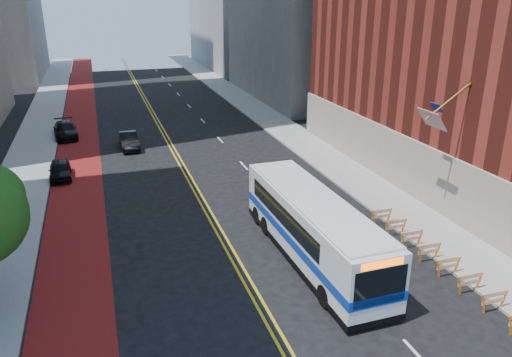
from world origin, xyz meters
The scene contains 12 objects.
ground centered at (0.00, 0.00, 0.00)m, with size 160.00×160.00×0.00m, color black.
sidewalk_left centered at (-12.00, 30.00, 0.07)m, with size 4.00×140.00×0.15m, color gray.
sidewalk_right centered at (12.00, 30.00, 0.07)m, with size 4.00×140.00×0.15m, color gray.
bus_lane_paint centered at (-8.10, 30.00, 0.00)m, with size 3.60×140.00×0.01m, color maroon.
center_line_inner centered at (-0.18, 30.00, 0.00)m, with size 0.14×140.00×0.01m, color gold.
center_line_outer centered at (0.18, 30.00, 0.00)m, with size 0.14×140.00×0.01m, color gold.
lane_dashes centered at (4.80, 38.00, 0.01)m, with size 0.14×98.20×0.01m.
construction_barriers centered at (9.60, 3.42, 0.68)m, with size 1.42×10.91×1.00m.
transit_bus centered at (3.90, 6.44, 1.83)m, with size 3.06×12.79×3.50m.
car_a centered at (-9.30, 23.48, 0.66)m, with size 1.56×3.88×1.32m, color black.
car_b centered at (-3.70, 29.79, 0.72)m, with size 1.53×4.38×1.44m, color black.
car_c centered at (-9.30, 35.45, 0.74)m, with size 2.07×5.09×1.48m, color black.
Camera 1 is at (-6.04, -14.97, 13.25)m, focal length 35.00 mm.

